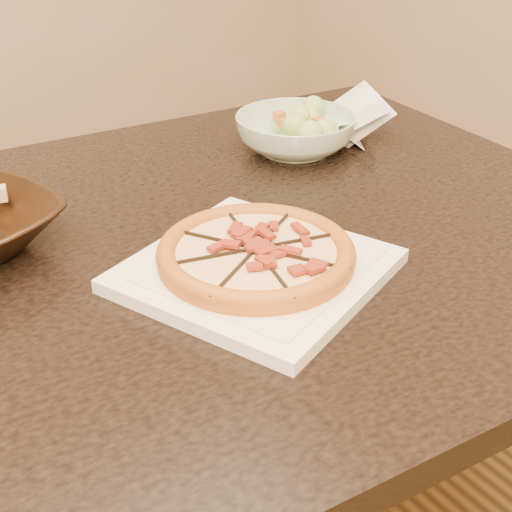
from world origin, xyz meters
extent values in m
cube|color=black|center=(0.15, -0.02, 0.73)|extent=(1.55, 1.06, 0.04)
cylinder|color=black|center=(0.81, 0.38, 0.35)|extent=(0.07, 0.07, 0.71)
cube|color=white|center=(0.26, -0.16, 0.76)|extent=(0.37, 0.37, 0.02)
cube|color=white|center=(0.26, -0.16, 0.77)|extent=(0.31, 0.31, 0.00)
cylinder|color=#C05E22|center=(0.26, -0.16, 0.78)|extent=(0.24, 0.24, 0.01)
torus|color=#C05E22|center=(0.26, -0.16, 0.79)|extent=(0.25, 0.25, 0.02)
cylinder|color=#FFD598|center=(0.26, -0.16, 0.79)|extent=(0.20, 0.20, 0.01)
cube|color=black|center=(0.26, -0.16, 0.79)|extent=(0.06, 0.24, 0.01)
cube|color=black|center=(0.26, -0.16, 0.79)|extent=(0.13, 0.21, 0.01)
cube|color=black|center=(0.26, -0.16, 0.79)|extent=(0.24, 0.06, 0.01)
cube|color=black|center=(0.26, -0.16, 0.79)|extent=(0.21, 0.13, 0.01)
cube|color=maroon|center=(0.28, -0.16, 0.79)|extent=(0.03, 0.02, 0.00)
cube|color=maroon|center=(0.30, -0.16, 0.79)|extent=(0.02, 0.01, 0.00)
cube|color=maroon|center=(0.33, -0.14, 0.79)|extent=(0.03, 0.02, 0.00)
cube|color=maroon|center=(0.29, -0.15, 0.79)|extent=(0.03, 0.02, 0.00)
cube|color=maroon|center=(0.30, -0.12, 0.79)|extent=(0.03, 0.03, 0.00)
cube|color=maroon|center=(0.30, -0.10, 0.79)|extent=(0.02, 0.03, 0.00)
cube|color=maroon|center=(0.27, -0.13, 0.79)|extent=(0.02, 0.03, 0.00)
cube|color=maroon|center=(0.27, -0.10, 0.79)|extent=(0.02, 0.02, 0.00)
cube|color=maroon|center=(0.25, -0.08, 0.79)|extent=(0.02, 0.03, 0.00)
cube|color=maroon|center=(0.25, -0.12, 0.79)|extent=(0.02, 0.03, 0.00)
cube|color=maroon|center=(0.23, -0.11, 0.79)|extent=(0.03, 0.03, 0.00)
cube|color=maroon|center=(0.25, -0.14, 0.79)|extent=(0.03, 0.03, 0.00)
cube|color=maroon|center=(0.22, -0.14, 0.79)|extent=(0.03, 0.02, 0.00)
cube|color=maroon|center=(0.20, -0.15, 0.79)|extent=(0.03, 0.02, 0.00)
cube|color=maroon|center=(0.24, -0.16, 0.79)|extent=(0.03, 0.02, 0.00)
cube|color=maroon|center=(0.22, -0.18, 0.79)|extent=(0.03, 0.02, 0.00)
cube|color=maroon|center=(0.20, -0.20, 0.79)|extent=(0.03, 0.03, 0.00)
cube|color=maroon|center=(0.24, -0.18, 0.79)|extent=(0.03, 0.03, 0.00)
cube|color=maroon|center=(0.24, -0.21, 0.79)|extent=(0.02, 0.03, 0.00)
cube|color=maroon|center=(0.26, -0.18, 0.79)|extent=(0.02, 0.03, 0.00)
cube|color=maroon|center=(0.27, -0.20, 0.79)|extent=(0.02, 0.02, 0.00)
cube|color=maroon|center=(0.28, -0.22, 0.79)|extent=(0.02, 0.03, 0.00)
cube|color=maroon|center=(0.28, -0.18, 0.79)|extent=(0.02, 0.03, 0.00)
cube|color=maroon|center=(0.30, -0.19, 0.79)|extent=(0.03, 0.03, 0.00)
cube|color=maroon|center=(0.33, -0.19, 0.79)|extent=(0.03, 0.02, 0.00)
imported|color=silver|center=(0.56, 0.16, 0.78)|extent=(0.21, 0.21, 0.07)
sphere|color=#BCD972|center=(0.56, 0.16, 0.83)|extent=(0.04, 0.04, 0.04)
sphere|color=#BCD972|center=(0.58, 0.17, 0.83)|extent=(0.04, 0.04, 0.04)
sphere|color=#BCD972|center=(0.58, 0.19, 0.83)|extent=(0.04, 0.04, 0.04)
sphere|color=#BCD972|center=(0.56, 0.17, 0.83)|extent=(0.04, 0.04, 0.04)
sphere|color=#BCD972|center=(0.55, 0.18, 0.83)|extent=(0.04, 0.04, 0.04)
sphere|color=#BCD972|center=(0.56, 0.16, 0.83)|extent=(0.04, 0.04, 0.04)
sphere|color=#BCD972|center=(0.54, 0.16, 0.83)|extent=(0.04, 0.04, 0.04)
sphere|color=#BCD972|center=(0.53, 0.13, 0.83)|extent=(0.04, 0.04, 0.04)
sphere|color=#BCD972|center=(0.56, 0.14, 0.83)|extent=(0.04, 0.04, 0.04)
sphere|color=#BCD972|center=(0.56, 0.12, 0.83)|extent=(0.04, 0.04, 0.04)
sphere|color=#BCD972|center=(0.57, 0.15, 0.83)|extent=(0.04, 0.04, 0.04)
sphere|color=#BCD972|center=(0.59, 0.14, 0.83)|extent=(0.04, 0.04, 0.04)
cube|color=orange|center=(0.59, 0.18, 0.82)|extent=(0.02, 0.02, 0.01)
cube|color=orange|center=(0.55, 0.19, 0.82)|extent=(0.02, 0.02, 0.01)
cube|color=orange|center=(0.53, 0.15, 0.82)|extent=(0.02, 0.02, 0.01)
cube|color=orange|center=(0.56, 0.12, 0.82)|extent=(0.02, 0.02, 0.01)
cube|color=orange|center=(0.59, 0.14, 0.82)|extent=(0.02, 0.02, 0.01)
camera|label=1|loc=(-0.17, -0.79, 1.22)|focal=50.00mm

